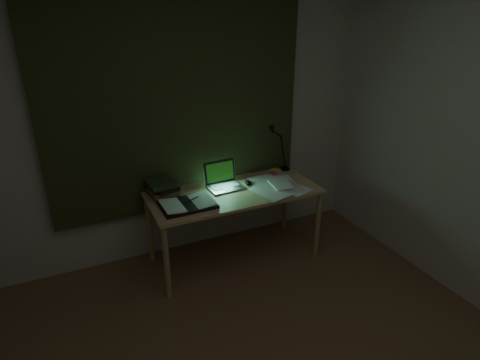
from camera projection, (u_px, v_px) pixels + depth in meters
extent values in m
cube|color=beige|center=(178.00, 118.00, 3.40)|extent=(3.50, 0.00, 2.50)
cube|color=#293118|center=(177.00, 96.00, 3.29)|extent=(2.20, 0.06, 2.00)
ellipsoid|color=black|center=(248.00, 183.00, 3.55)|extent=(0.08, 0.11, 0.04)
cube|color=yellow|center=(275.00, 170.00, 3.86)|extent=(0.10, 0.10, 0.02)
cube|color=#C54C7C|center=(273.00, 173.00, 3.78)|extent=(0.09, 0.09, 0.01)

